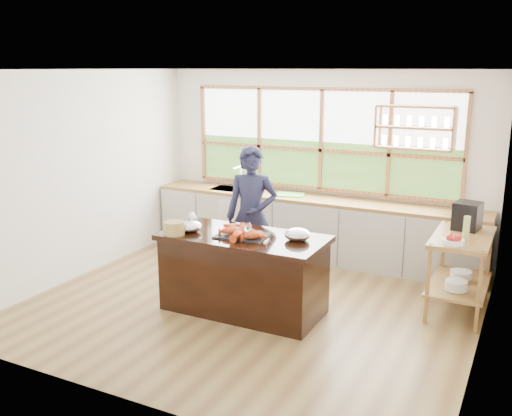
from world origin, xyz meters
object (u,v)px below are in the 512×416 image
Objects in this scene: cook at (252,217)px; wicker_basket at (174,228)px; espresso_machine at (467,216)px; island at (244,273)px.

cook reaches higher than wicker_basket.
cook is 2.57m from espresso_machine.
wicker_basket reaches higher than island.
island is 2.66m from espresso_machine.
cook is 1.19m from wicker_basket.
wicker_basket is (-2.90, -1.69, -0.09)m from espresso_machine.
island is 1.04× the size of cook.
espresso_machine is 1.37× the size of wicker_basket.
espresso_machine is 3.36m from wicker_basket.
espresso_machine is at bearing 30.28° from wicker_basket.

